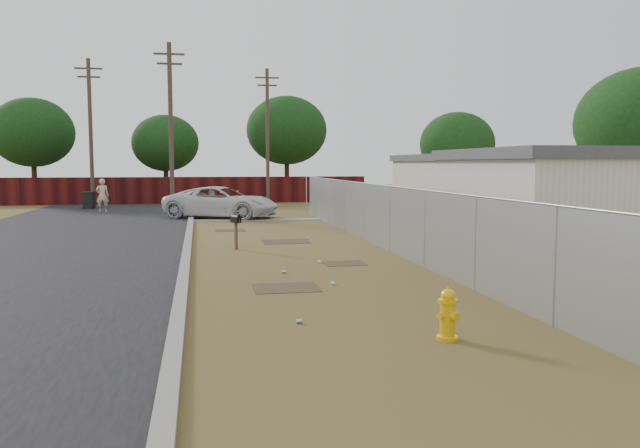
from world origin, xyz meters
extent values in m
plane|color=brown|center=(0.00, 0.00, 0.00)|extent=(120.00, 120.00, 0.00)
cube|color=black|center=(-7.50, 8.00, 0.01)|extent=(9.00, 60.00, 0.02)
cube|color=gray|center=(-3.00, 8.00, 0.06)|extent=(0.25, 60.00, 0.12)
cube|color=gray|center=(0.00, 11.50, 0.01)|extent=(6.20, 1.00, 0.03)
cylinder|color=#989CA0|center=(3.10, -9.00, 1.00)|extent=(0.06, 0.06, 2.00)
cylinder|color=#989CA0|center=(3.10, -6.00, 1.00)|extent=(0.06, 0.06, 2.00)
cylinder|color=#989CA0|center=(3.10, -3.00, 1.00)|extent=(0.06, 0.06, 2.00)
cylinder|color=#989CA0|center=(3.10, 0.00, 1.00)|extent=(0.06, 0.06, 2.00)
cylinder|color=#989CA0|center=(3.10, 3.00, 1.00)|extent=(0.06, 0.06, 2.00)
cylinder|color=#989CA0|center=(3.10, 6.00, 1.00)|extent=(0.06, 0.06, 2.00)
cylinder|color=#989CA0|center=(3.10, 9.00, 1.00)|extent=(0.06, 0.06, 2.00)
cylinder|color=#989CA0|center=(3.10, 12.00, 1.00)|extent=(0.06, 0.06, 2.00)
cylinder|color=#989CA0|center=(3.10, 15.00, 1.00)|extent=(0.06, 0.06, 2.00)
cylinder|color=#989CA0|center=(3.10, 1.00, 2.00)|extent=(0.04, 26.00, 0.04)
cube|color=gray|center=(3.10, 1.00, 1.00)|extent=(0.01, 26.00, 2.00)
cube|color=black|center=(3.16, 1.00, 0.30)|extent=(0.03, 26.00, 0.60)
cube|color=#4B1210|center=(-6.00, 25.00, 0.90)|extent=(30.00, 0.12, 1.80)
cylinder|color=#4D3E33|center=(-4.00, 16.00, 4.50)|extent=(0.24, 0.24, 9.00)
cube|color=#4D3E33|center=(-4.00, 16.00, 8.40)|extent=(1.60, 0.10, 0.10)
cube|color=#4D3E33|center=(-4.00, 16.00, 7.90)|extent=(1.30, 0.10, 0.10)
cylinder|color=#4D3E33|center=(-9.00, 22.00, 4.50)|extent=(0.24, 0.24, 9.00)
cube|color=#4D3E33|center=(-9.00, 22.00, 8.40)|extent=(1.60, 0.10, 0.10)
cube|color=#4D3E33|center=(-9.00, 22.00, 7.90)|extent=(1.30, 0.10, 0.10)
cylinder|color=#4D3E33|center=(2.00, 24.00, 4.50)|extent=(0.24, 0.24, 9.00)
cube|color=#4D3E33|center=(2.00, 24.00, 8.40)|extent=(1.60, 0.10, 0.10)
cube|color=#4D3E33|center=(2.00, 24.00, 7.90)|extent=(1.30, 0.10, 0.10)
cube|color=silver|center=(9.00, -2.00, 1.40)|extent=(8.00, 6.00, 2.80)
cube|color=#4B4C50|center=(9.00, -2.00, 2.95)|extent=(8.32, 6.24, 0.30)
cube|color=silver|center=(10.50, 9.00, 1.40)|extent=(7.00, 6.00, 2.80)
cube|color=#4B4C50|center=(10.50, 9.00, 2.95)|extent=(7.28, 6.24, 0.30)
cylinder|color=#372618|center=(-14.00, 29.00, 1.65)|extent=(0.36, 0.36, 3.30)
ellipsoid|color=black|center=(-14.00, 29.00, 4.88)|extent=(5.70, 5.70, 4.84)
cylinder|color=#372618|center=(-5.00, 30.00, 1.43)|extent=(0.36, 0.36, 2.86)
ellipsoid|color=black|center=(-5.00, 30.00, 4.23)|extent=(4.94, 4.94, 4.20)
cylinder|color=#372618|center=(4.00, 29.00, 1.76)|extent=(0.36, 0.36, 3.52)
ellipsoid|color=black|center=(4.00, 29.00, 5.20)|extent=(6.08, 6.08, 5.17)
cylinder|color=#372618|center=(13.00, 18.00, 1.32)|extent=(0.36, 0.36, 2.64)
ellipsoid|color=black|center=(13.00, 18.00, 3.90)|extent=(4.56, 4.56, 3.88)
cylinder|color=#372618|center=(14.00, 3.00, 1.43)|extent=(0.36, 0.36, 2.86)
cylinder|color=#E9AC0C|center=(1.07, -9.41, 0.03)|extent=(0.43, 0.43, 0.06)
cylinder|color=#E9AC0C|center=(1.07, -9.41, 0.32)|extent=(0.30, 0.30, 0.56)
cylinder|color=#E9AC0C|center=(1.07, -9.41, 0.60)|extent=(0.39, 0.39, 0.05)
sphere|color=#E9AC0C|center=(1.07, -9.41, 0.68)|extent=(0.29, 0.29, 0.22)
cylinder|color=#E9AC0C|center=(1.07, -9.41, 0.79)|extent=(0.05, 0.05, 0.06)
cylinder|color=#E9AC0C|center=(0.95, -9.46, 0.39)|extent=(0.13, 0.14, 0.11)
cylinder|color=#E9AC0C|center=(1.20, -9.36, 0.39)|extent=(0.13, 0.14, 0.11)
cylinder|color=#E9AC0C|center=(1.12, -9.54, 0.39)|extent=(0.17, 0.16, 0.14)
cube|color=brown|center=(-1.49, 1.34, 0.45)|extent=(0.11, 0.11, 0.90)
cube|color=black|center=(-1.49, 1.34, 0.93)|extent=(0.32, 0.46, 0.16)
cylinder|color=black|center=(-1.49, 1.34, 1.01)|extent=(0.32, 0.46, 0.16)
cube|color=red|center=(-1.40, 1.12, 0.93)|extent=(0.03, 0.04, 0.09)
imported|color=silver|center=(-1.50, 13.05, 0.78)|extent=(6.18, 4.76, 1.56)
imported|color=#CCB396|center=(-7.83, 17.76, 0.93)|extent=(0.70, 0.48, 1.87)
cube|color=black|center=(-9.07, 20.98, 0.48)|extent=(0.67, 0.67, 0.96)
cube|color=black|center=(-9.07, 20.98, 0.98)|extent=(0.74, 0.74, 0.08)
cylinder|color=black|center=(-8.81, 20.64, 0.10)|extent=(0.08, 0.21, 0.20)
cylinder|color=silver|center=(0.28, -4.87, 0.04)|extent=(0.12, 0.12, 0.07)
cylinder|color=silver|center=(-0.60, -3.18, 0.04)|extent=(0.10, 0.07, 0.07)
cylinder|color=silver|center=(0.55, -1.83, 0.04)|extent=(0.12, 0.12, 0.07)
cylinder|color=silver|center=(-1.00, -8.03, 0.04)|extent=(0.12, 0.09, 0.07)
cylinder|color=silver|center=(1.15, 3.59, 0.04)|extent=(0.11, 0.12, 0.07)
camera|label=1|loc=(-2.61, -18.16, 2.67)|focal=35.00mm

